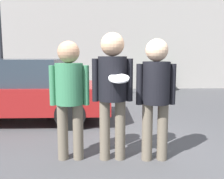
% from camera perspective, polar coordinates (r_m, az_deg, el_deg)
% --- Properties ---
extents(ground_plane, '(56.00, 56.00, 0.00)m').
position_cam_1_polar(ground_plane, '(3.89, 5.55, -14.83)').
color(ground_plane, '#3F3F42').
extents(storefront_building, '(24.00, 0.22, 4.33)m').
position_cam_1_polar(storefront_building, '(11.10, 0.55, 11.52)').
color(storefront_building, gray).
rests_on(storefront_building, ground).
extents(person_left, '(0.56, 0.39, 1.69)m').
position_cam_1_polar(person_left, '(3.54, -9.71, -0.04)').
color(person_left, '#665B4C').
rests_on(person_left, ground).
extents(person_middle_with_frisbee, '(0.57, 0.61, 1.81)m').
position_cam_1_polar(person_middle_with_frisbee, '(3.48, 0.12, 1.35)').
color(person_middle_with_frisbee, '#665B4C').
rests_on(person_middle_with_frisbee, ground).
extents(person_right, '(0.55, 0.38, 1.72)m').
position_cam_1_polar(person_right, '(3.52, 10.00, 0.22)').
color(person_right, '#665B4C').
rests_on(person_right, ground).
extents(parked_car_near, '(4.33, 1.79, 1.41)m').
position_cam_1_polar(parked_car_near, '(6.13, -21.36, -0.07)').
color(parked_car_near, maroon).
rests_on(parked_car_near, ground).
extents(shrub, '(1.03, 1.03, 1.03)m').
position_cam_1_polar(shrub, '(10.69, 11.15, 2.49)').
color(shrub, '#387A3D').
rests_on(shrub, ground).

